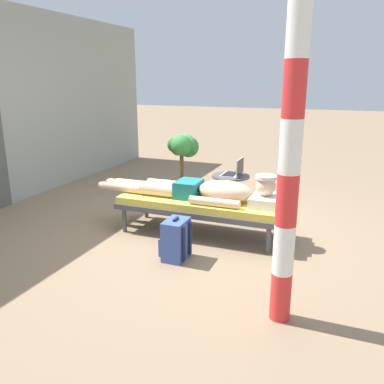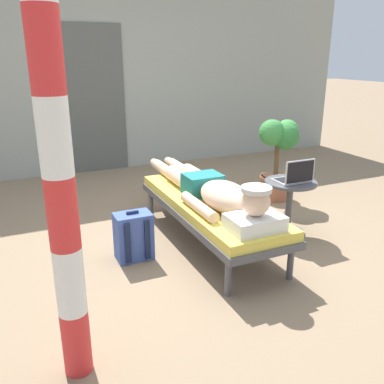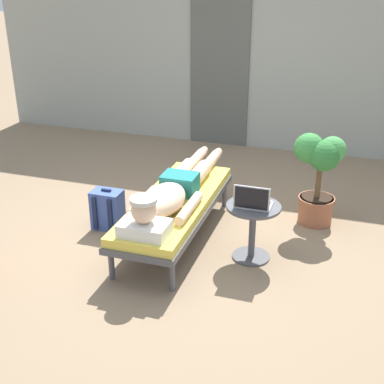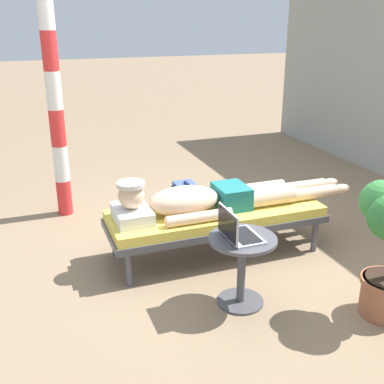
{
  "view_description": "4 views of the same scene",
  "coord_description": "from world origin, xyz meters",
  "px_view_note": "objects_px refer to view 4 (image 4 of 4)",
  "views": [
    {
      "loc": [
        -4.09,
        -1.53,
        1.72
      ],
      "look_at": [
        -0.22,
        -0.01,
        0.53
      ],
      "focal_mm": 37.5,
      "sensor_mm": 36.0,
      "label": 1
    },
    {
      "loc": [
        -1.61,
        -3.09,
        1.64
      ],
      "look_at": [
        -0.17,
        0.06,
        0.47
      ],
      "focal_mm": 38.33,
      "sensor_mm": 36.0,
      "label": 2
    },
    {
      "loc": [
        1.46,
        -4.17,
        2.47
      ],
      "look_at": [
        0.1,
        0.01,
        0.48
      ],
      "focal_mm": 48.26,
      "sensor_mm": 36.0,
      "label": 3
    },
    {
      "loc": [
        3.38,
        -1.53,
        1.97
      ],
      "look_at": [
        -0.16,
        -0.22,
        0.56
      ],
      "focal_mm": 44.38,
      "sensor_mm": 36.0,
      "label": 4
    }
  ],
  "objects_px": {
    "lounge_chair": "(216,217)",
    "side_table": "(242,259)",
    "person_reclining": "(210,199)",
    "porch_post": "(54,90)",
    "laptop": "(236,231)",
    "backpack": "(187,204)"
  },
  "relations": [
    {
      "from": "lounge_chair",
      "to": "porch_post",
      "type": "xyz_separation_m",
      "value": [
        -1.37,
        -1.13,
        0.94
      ]
    },
    {
      "from": "porch_post",
      "to": "laptop",
      "type": "bearing_deg",
      "value": 24.02
    },
    {
      "from": "person_reclining",
      "to": "porch_post",
      "type": "relative_size",
      "value": 0.84
    },
    {
      "from": "person_reclining",
      "to": "backpack",
      "type": "height_order",
      "value": "person_reclining"
    },
    {
      "from": "side_table",
      "to": "person_reclining",
      "type": "bearing_deg",
      "value": 174.74
    },
    {
      "from": "lounge_chair",
      "to": "side_table",
      "type": "xyz_separation_m",
      "value": [
        0.77,
        -0.13,
        0.01
      ]
    },
    {
      "from": "side_table",
      "to": "backpack",
      "type": "xyz_separation_m",
      "value": [
        -1.49,
        0.12,
        -0.16
      ]
    },
    {
      "from": "person_reclining",
      "to": "laptop",
      "type": "relative_size",
      "value": 7.0
    },
    {
      "from": "lounge_chair",
      "to": "backpack",
      "type": "relative_size",
      "value": 4.4
    },
    {
      "from": "laptop",
      "to": "porch_post",
      "type": "height_order",
      "value": "porch_post"
    },
    {
      "from": "person_reclining",
      "to": "backpack",
      "type": "distance_m",
      "value": 0.78
    },
    {
      "from": "person_reclining",
      "to": "lounge_chair",
      "type": "bearing_deg",
      "value": 90.0
    },
    {
      "from": "backpack",
      "to": "lounge_chair",
      "type": "bearing_deg",
      "value": 0.55
    },
    {
      "from": "side_table",
      "to": "porch_post",
      "type": "xyz_separation_m",
      "value": [
        -2.14,
        -1.01,
        0.93
      ]
    },
    {
      "from": "laptop",
      "to": "porch_post",
      "type": "distance_m",
      "value": 2.45
    },
    {
      "from": "lounge_chair",
      "to": "person_reclining",
      "type": "distance_m",
      "value": 0.18
    },
    {
      "from": "lounge_chair",
      "to": "porch_post",
      "type": "bearing_deg",
      "value": -140.3
    },
    {
      "from": "side_table",
      "to": "laptop",
      "type": "bearing_deg",
      "value": -90.0
    },
    {
      "from": "person_reclining",
      "to": "porch_post",
      "type": "xyz_separation_m",
      "value": [
        -1.37,
        -1.08,
        0.77
      ]
    },
    {
      "from": "laptop",
      "to": "backpack",
      "type": "bearing_deg",
      "value": 173.35
    },
    {
      "from": "lounge_chair",
      "to": "laptop",
      "type": "bearing_deg",
      "value": -13.08
    },
    {
      "from": "person_reclining",
      "to": "backpack",
      "type": "relative_size",
      "value": 5.12
    }
  ]
}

